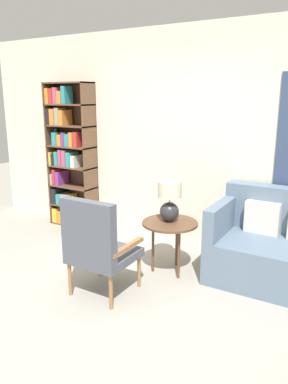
# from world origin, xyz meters

# --- Properties ---
(ground_plane) EXTENTS (14.00, 14.00, 0.00)m
(ground_plane) POSITION_xyz_m (0.00, 0.00, 0.00)
(ground_plane) COLOR #9E998E
(wall_back) EXTENTS (6.40, 0.08, 2.70)m
(wall_back) POSITION_xyz_m (0.03, 2.03, 1.35)
(wall_back) COLOR silver
(wall_back) RESTS_ON ground_plane
(bookshelf) EXTENTS (0.71, 0.30, 2.07)m
(bookshelf) POSITION_xyz_m (-1.74, 1.84, 1.03)
(bookshelf) COLOR brown
(bookshelf) RESTS_ON ground_plane
(armchair) EXTENTS (0.58, 0.57, 0.98)m
(armchair) POSITION_xyz_m (-0.09, 0.36, 0.55)
(armchair) COLOR olive
(armchair) RESTS_ON ground_plane
(side_table) EXTENTS (0.60, 0.60, 0.57)m
(side_table) POSITION_xyz_m (0.26, 1.18, 0.52)
(side_table) COLOR brown
(side_table) RESTS_ON ground_plane
(table_lamp) EXTENTS (0.25, 0.25, 0.44)m
(table_lamp) POSITION_xyz_m (0.24, 1.20, 0.81)
(table_lamp) COLOR #2D2D33
(table_lamp) RESTS_ON side_table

